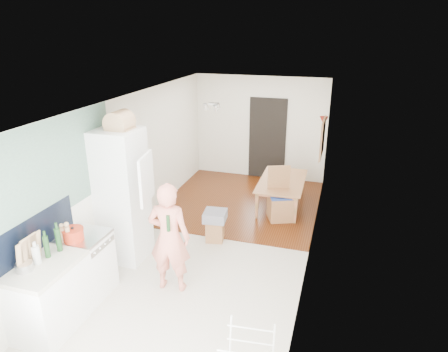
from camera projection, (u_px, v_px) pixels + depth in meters
The scene contains 31 objects.
room_shell at pixel (214, 177), 6.55m from camera, with size 3.20×7.00×2.50m, color white, non-canonical shape.
floor at pixel (215, 244), 6.99m from camera, with size 3.20×7.00×0.01m, color beige.
wood_floor_overlay at pixel (242, 202), 8.65m from camera, with size 3.20×3.30×0.01m, color #57260F.
sage_wall_panel at pixel (43, 174), 4.99m from camera, with size 0.02×3.00×1.30m, color gray.
tile_splashback at pixel (21, 244), 4.74m from camera, with size 0.02×1.90×0.50m, color black.
doorway_recess at pixel (267, 139), 9.70m from camera, with size 0.90×0.04×2.00m, color black.
base_cabinet at pixel (50, 299), 4.92m from camera, with size 0.60×0.90×0.86m, color white.
worktop at pixel (44, 267), 4.75m from camera, with size 0.62×0.92×0.06m, color beige.
range_cooker at pixel (87, 265), 5.58m from camera, with size 0.60×0.60×0.88m, color white.
cooker_top at pixel (82, 236), 5.42m from camera, with size 0.60×0.60×0.04m, color #BDBDBF.
fridge_housing at pixel (122, 196), 6.26m from camera, with size 0.66×0.66×2.15m, color white.
fridge_door at pixel (146, 179), 5.66m from camera, with size 0.56×0.04×0.70m, color white.
fridge_interior at pixel (138, 170), 6.01m from camera, with size 0.02×0.52×0.66m, color white.
pinboard at pixel (323, 138), 7.71m from camera, with size 0.03×0.90×0.70m, color tan.
pinboard_frame at pixel (322, 138), 7.72m from camera, with size 0.01×0.94×0.74m, color #B06B44.
wall_sconce at pixel (324, 120), 8.23m from camera, with size 0.18×0.18×0.16m, color maroon.
person at pixel (169, 228), 5.50m from camera, with size 0.70×0.46×1.93m, color #EB836D.
dining_table at pixel (283, 195), 8.38m from camera, with size 1.40×0.78×0.49m, color #B06B44.
dining_chair at pixel (281, 195), 7.71m from camera, with size 0.44×0.44×1.04m, color #B06B44, non-canonical shape.
stool at pixel (215, 230), 7.05m from camera, with size 0.30×0.30×0.39m, color #B06B44, non-canonical shape.
grey_drape at pixel (215, 216), 6.95m from camera, with size 0.38×0.38×0.17m, color slate.
bread_bin at pixel (120, 123), 5.87m from camera, with size 0.37×0.35×0.20m, color tan, non-canonical shape.
red_casserole at pixel (73, 234), 5.27m from camera, with size 0.28×0.28×0.16m, color red.
steel_pan at pixel (24, 267), 4.62m from camera, with size 0.20×0.20×0.10m, color #BDBDBF.
held_bottle at pixel (168, 223), 5.34m from camera, with size 0.05×0.05×0.24m, color #193B19.
bottle_a at pixel (47, 247), 4.85m from camera, with size 0.07×0.07×0.29m, color #193B19.
bottle_b at pixel (58, 240), 4.99m from camera, with size 0.07×0.07×0.31m, color #193B19.
bottle_c at pixel (36, 255), 4.74m from camera, with size 0.09×0.09×0.23m, color beige.
pepper_mill_front at pixel (68, 235), 5.19m from camera, with size 0.06×0.06×0.23m, color tan.
pepper_mill_back at pixel (63, 235), 5.22m from camera, with size 0.06×0.06×0.21m, color tan.
chopping_boards at pixel (29, 251), 4.66m from camera, with size 0.04×0.29×0.39m, color tan, non-canonical shape.
Camera 1 is at (1.94, -5.81, 3.58)m, focal length 32.00 mm.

